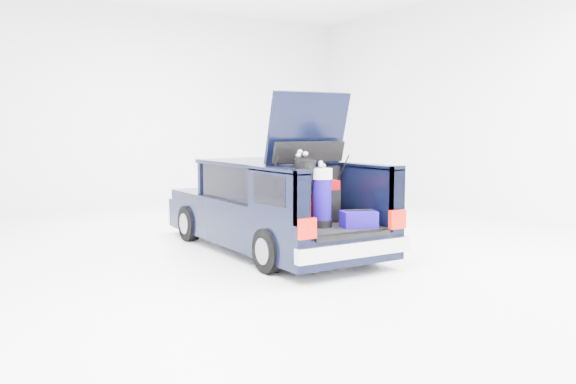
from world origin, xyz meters
TOP-DOWN VIEW (x-y plane):
  - ground at (0.00, 0.00)m, footprint 14.00×14.00m
  - car at (-0.00, 0.11)m, footprint 1.87×4.65m
  - red_suitcase at (0.20, -1.20)m, footprint 0.43×0.32m
  - black_golf_bag at (-0.31, -1.38)m, footprint 0.41×0.48m
  - blue_golf_bag at (-0.09, -1.55)m, footprint 0.32×0.32m
  - blue_duffel at (0.33, -1.82)m, footprint 0.54×0.44m

SIDE VIEW (x-z plane):
  - ground at x=0.00m, z-range 0.00..0.00m
  - car at x=0.00m, z-range -0.56..1.91m
  - blue_duffel at x=0.33m, z-range 0.59..0.84m
  - red_suitcase at x=0.20m, z-range 0.58..1.22m
  - blue_golf_bag at x=-0.09m, z-range 0.56..1.47m
  - black_golf_bag at x=-0.31m, z-range 0.55..1.61m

